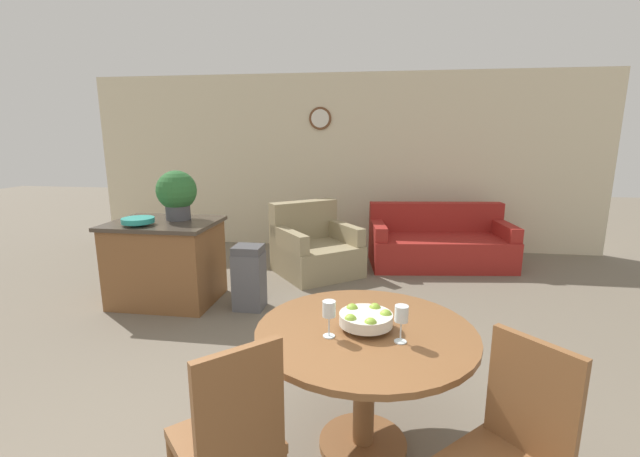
{
  "coord_description": "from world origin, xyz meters",
  "views": [
    {
      "loc": [
        0.69,
        -1.45,
        1.78
      ],
      "look_at": [
        0.14,
        2.34,
        0.94
      ],
      "focal_mm": 24.0,
      "sensor_mm": 36.0,
      "label": 1
    }
  ],
  "objects_px": {
    "fruit_bowl": "(366,318)",
    "trash_bin": "(249,278)",
    "wine_glass_left": "(329,311)",
    "teal_bowl": "(138,220)",
    "armchair": "(315,250)",
    "wine_glass_right": "(401,315)",
    "couch": "(439,245)",
    "dining_chair_near_left": "(231,432)",
    "potted_plant": "(177,193)",
    "dining_chair_near_right": "(513,447)",
    "kitchen_island": "(166,262)",
    "dining_table": "(365,357)"
  },
  "relations": [
    {
      "from": "trash_bin",
      "to": "dining_table",
      "type": "bearing_deg",
      "value": -55.88
    },
    {
      "from": "couch",
      "to": "trash_bin",
      "type": "bearing_deg",
      "value": -146.63
    },
    {
      "from": "dining_chair_near_left",
      "to": "wine_glass_right",
      "type": "height_order",
      "value": "dining_chair_near_left"
    },
    {
      "from": "armchair",
      "to": "wine_glass_left",
      "type": "bearing_deg",
      "value": -117.61
    },
    {
      "from": "fruit_bowl",
      "to": "kitchen_island",
      "type": "relative_size",
      "value": 0.27
    },
    {
      "from": "fruit_bowl",
      "to": "armchair",
      "type": "xyz_separation_m",
      "value": [
        -0.79,
        3.15,
        -0.5
      ]
    },
    {
      "from": "fruit_bowl",
      "to": "armchair",
      "type": "bearing_deg",
      "value": 104.05
    },
    {
      "from": "wine_glass_right",
      "to": "kitchen_island",
      "type": "relative_size",
      "value": 0.18
    },
    {
      "from": "potted_plant",
      "to": "trash_bin",
      "type": "relative_size",
      "value": 0.78
    },
    {
      "from": "fruit_bowl",
      "to": "wine_glass_right",
      "type": "distance_m",
      "value": 0.24
    },
    {
      "from": "potted_plant",
      "to": "trash_bin",
      "type": "xyz_separation_m",
      "value": [
        0.83,
        -0.2,
        -0.84
      ]
    },
    {
      "from": "dining_chair_near_left",
      "to": "teal_bowl",
      "type": "distance_m",
      "value": 3.02
    },
    {
      "from": "wine_glass_left",
      "to": "teal_bowl",
      "type": "bearing_deg",
      "value": 139.66
    },
    {
      "from": "dining_chair_near_right",
      "to": "trash_bin",
      "type": "relative_size",
      "value": 1.43
    },
    {
      "from": "kitchen_island",
      "to": "couch",
      "type": "height_order",
      "value": "kitchen_island"
    },
    {
      "from": "fruit_bowl",
      "to": "trash_bin",
      "type": "height_order",
      "value": "fruit_bowl"
    },
    {
      "from": "trash_bin",
      "to": "couch",
      "type": "bearing_deg",
      "value": 40.94
    },
    {
      "from": "wine_glass_right",
      "to": "potted_plant",
      "type": "xyz_separation_m",
      "value": [
        -2.29,
        2.2,
        0.29
      ]
    },
    {
      "from": "fruit_bowl",
      "to": "couch",
      "type": "bearing_deg",
      "value": 76.9
    },
    {
      "from": "dining_table",
      "to": "trash_bin",
      "type": "distance_m",
      "value": 2.28
    },
    {
      "from": "dining_chair_near_left",
      "to": "fruit_bowl",
      "type": "bearing_deg",
      "value": 5.41
    },
    {
      "from": "dining_chair_near_right",
      "to": "wine_glass_right",
      "type": "distance_m",
      "value": 0.72
    },
    {
      "from": "dining_chair_near_left",
      "to": "trash_bin",
      "type": "distance_m",
      "value": 2.62
    },
    {
      "from": "potted_plant",
      "to": "armchair",
      "type": "distance_m",
      "value": 1.91
    },
    {
      "from": "dining_chair_near_right",
      "to": "wine_glass_left",
      "type": "relative_size",
      "value": 4.86
    },
    {
      "from": "potted_plant",
      "to": "armchair",
      "type": "bearing_deg",
      "value": 39.21
    },
    {
      "from": "dining_chair_near_left",
      "to": "fruit_bowl",
      "type": "xyz_separation_m",
      "value": [
        0.55,
        0.64,
        0.28
      ]
    },
    {
      "from": "fruit_bowl",
      "to": "potted_plant",
      "type": "bearing_deg",
      "value": 135.4
    },
    {
      "from": "kitchen_island",
      "to": "fruit_bowl",
      "type": "bearing_deg",
      "value": -41.28
    },
    {
      "from": "fruit_bowl",
      "to": "kitchen_island",
      "type": "distance_m",
      "value": 2.97
    },
    {
      "from": "fruit_bowl",
      "to": "dining_chair_near_right",
      "type": "bearing_deg",
      "value": -40.83
    },
    {
      "from": "dining_chair_near_left",
      "to": "potted_plant",
      "type": "bearing_deg",
      "value": 76.04
    },
    {
      "from": "dining_table",
      "to": "kitchen_island",
      "type": "distance_m",
      "value": 2.95
    },
    {
      "from": "dining_chair_near_right",
      "to": "fruit_bowl",
      "type": "relative_size",
      "value": 3.29
    },
    {
      "from": "teal_bowl",
      "to": "armchair",
      "type": "distance_m",
      "value": 2.21
    },
    {
      "from": "dining_table",
      "to": "wine_glass_left",
      "type": "relative_size",
      "value": 6.11
    },
    {
      "from": "fruit_bowl",
      "to": "armchair",
      "type": "relative_size",
      "value": 0.22
    },
    {
      "from": "teal_bowl",
      "to": "wine_glass_left",
      "type": "bearing_deg",
      "value": -40.34
    },
    {
      "from": "dining_table",
      "to": "wine_glass_left",
      "type": "bearing_deg",
      "value": -148.07
    },
    {
      "from": "fruit_bowl",
      "to": "trash_bin",
      "type": "relative_size",
      "value": 0.43
    },
    {
      "from": "dining_table",
      "to": "dining_chair_near_left",
      "type": "height_order",
      "value": "dining_chair_near_left"
    },
    {
      "from": "wine_glass_right",
      "to": "couch",
      "type": "bearing_deg",
      "value": 79.91
    },
    {
      "from": "teal_bowl",
      "to": "trash_bin",
      "type": "relative_size",
      "value": 0.47
    },
    {
      "from": "potted_plant",
      "to": "trash_bin",
      "type": "height_order",
      "value": "potted_plant"
    },
    {
      "from": "dining_table",
      "to": "wine_glass_right",
      "type": "xyz_separation_m",
      "value": [
        0.18,
        -0.12,
        0.31
      ]
    },
    {
      "from": "wine_glass_right",
      "to": "couch",
      "type": "relative_size",
      "value": 0.1
    },
    {
      "from": "teal_bowl",
      "to": "trash_bin",
      "type": "xyz_separation_m",
      "value": [
        1.1,
        0.14,
        -0.6
      ]
    },
    {
      "from": "dining_table",
      "to": "potted_plant",
      "type": "xyz_separation_m",
      "value": [
        -2.1,
        2.08,
        0.6
      ]
    },
    {
      "from": "armchair",
      "to": "wine_glass_right",
      "type": "bearing_deg",
      "value": -111.5
    },
    {
      "from": "potted_plant",
      "to": "dining_table",
      "type": "bearing_deg",
      "value": -44.62
    }
  ]
}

